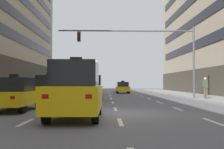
{
  "coord_description": "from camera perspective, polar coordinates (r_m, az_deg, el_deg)",
  "views": [
    {
      "loc": [
        -0.54,
        -13.14,
        1.41
      ],
      "look_at": [
        0.29,
        21.31,
        2.45
      ],
      "focal_mm": 44.8,
      "sensor_mm": 36.0,
      "label": 1
    }
  ],
  "objects": [
    {
      "name": "lane_stripe_l3_s6",
      "position": [
        25.48,
        7.54,
        -4.89
      ],
      "size": [
        0.16,
        2.0,
        0.01
      ],
      "primitive_type": "cube",
      "color": "silver",
      "rests_on": "ground"
    },
    {
      "name": "taxi_driving_2",
      "position": [
        11.15,
        -7.36,
        -3.23
      ],
      "size": [
        2.02,
        4.67,
        2.44
      ],
      "color": "black",
      "rests_on": "ground"
    },
    {
      "name": "lane_stripe_l3_s8",
      "position": [
        35.38,
        5.02,
        -4.01
      ],
      "size": [
        0.16,
        2.0,
        0.01
      ],
      "primitive_type": "cube",
      "color": "silver",
      "rests_on": "ground"
    },
    {
      "name": "lane_stripe_l1_s6",
      "position": [
        25.34,
        -7.87,
        -4.9
      ],
      "size": [
        0.16,
        2.0,
        0.01
      ],
      "primitive_type": "cube",
      "color": "silver",
      "rests_on": "ground"
    },
    {
      "name": "lane_stripe_l1_s5",
      "position": [
        20.39,
        -9.46,
        -5.67
      ],
      "size": [
        0.16,
        2.0,
        0.01
      ],
      "primitive_type": "cube",
      "color": "silver",
      "rests_on": "ground"
    },
    {
      "name": "lane_stripe_l1_s8",
      "position": [
        35.28,
        -6.03,
        -4.01
      ],
      "size": [
        0.16,
        2.0,
        0.01
      ],
      "primitive_type": "cube",
      "color": "silver",
      "rests_on": "ground"
    },
    {
      "name": "lane_stripe_l2_s8",
      "position": [
        35.17,
        -0.49,
        -4.03
      ],
      "size": [
        0.16,
        2.0,
        0.01
      ],
      "primitive_type": "cube",
      "color": "silver",
      "rests_on": "ground"
    },
    {
      "name": "lane_stripe_l1_s4",
      "position": [
        15.47,
        -12.09,
        -6.92
      ],
      "size": [
        0.16,
        2.0,
        0.01
      ],
      "primitive_type": "cube",
      "color": "silver",
      "rests_on": "ground"
    },
    {
      "name": "lane_stripe_l2_s7",
      "position": [
        30.17,
        -0.35,
        -4.41
      ],
      "size": [
        0.16,
        2.0,
        0.01
      ],
      "primitive_type": "cube",
      "color": "silver",
      "rests_on": "ground"
    },
    {
      "name": "lane_stripe_l3_s4",
      "position": [
        15.7,
        13.24,
        -6.84
      ],
      "size": [
        0.16,
        2.0,
        0.01
      ],
      "primitive_type": "cube",
      "color": "silver",
      "rests_on": "ground"
    },
    {
      "name": "lane_stripe_l2_s9",
      "position": [
        40.16,
        -0.6,
        -3.74
      ],
      "size": [
        0.16,
        2.0,
        0.01
      ],
      "primitive_type": "cube",
      "color": "silver",
      "rests_on": "ground"
    },
    {
      "name": "ground_plane",
      "position": [
        13.22,
        0.98,
        -7.87
      ],
      "size": [
        120.0,
        120.0,
        0.0
      ],
      "primitive_type": "plane",
      "color": "slate"
    },
    {
      "name": "car_driving_4",
      "position": [
        33.88,
        -3.58,
        -2.81
      ],
      "size": [
        1.8,
        4.21,
        1.57
      ],
      "color": "black",
      "rests_on": "ground"
    },
    {
      "name": "lane_stripe_l2_s3",
      "position": [
        10.25,
        1.68,
        -9.64
      ],
      "size": [
        0.16,
        2.0,
        0.01
      ],
      "primitive_type": "cube",
      "color": "silver",
      "rests_on": "ground"
    },
    {
      "name": "taxi_driving_5",
      "position": [
        22.88,
        -4.2,
        -2.73
      ],
      "size": [
        1.76,
        4.2,
        2.2
      ],
      "color": "black",
      "rests_on": "ground"
    },
    {
      "name": "lane_stripe_l2_s10",
      "position": [
        45.16,
        -0.69,
        -3.52
      ],
      "size": [
        0.16,
        2.0,
        0.01
      ],
      "primitive_type": "cube",
      "color": "silver",
      "rests_on": "ground"
    },
    {
      "name": "taxi_driving_1",
      "position": [
        22.47,
        -12.81,
        -2.75
      ],
      "size": [
        1.77,
        4.16,
        2.17
      ],
      "color": "black",
      "rests_on": "ground"
    },
    {
      "name": "lane_stripe_l3_s7",
      "position": [
        30.42,
        6.07,
        -4.38
      ],
      "size": [
        0.16,
        2.0,
        0.01
      ],
      "primitive_type": "cube",
      "color": "silver",
      "rests_on": "ground"
    },
    {
      "name": "taxi_driving_0",
      "position": [
        38.27,
        2.18,
        -2.7
      ],
      "size": [
        1.77,
        4.16,
        1.72
      ],
      "color": "black",
      "rests_on": "ground"
    },
    {
      "name": "lane_stripe_l1_s3",
      "position": [
        10.62,
        -17.17,
        -9.28
      ],
      "size": [
        0.16,
        2.0,
        0.01
      ],
      "primitive_type": "cube",
      "color": "silver",
      "rests_on": "ground"
    },
    {
      "name": "lane_stripe_l2_s6",
      "position": [
        25.18,
        -0.14,
        -4.94
      ],
      "size": [
        0.16,
        2.0,
        0.01
      ],
      "primitive_type": "cube",
      "color": "silver",
      "rests_on": "ground"
    },
    {
      "name": "lane_stripe_l3_s9",
      "position": [
        40.35,
        4.23,
        -3.73
      ],
      "size": [
        0.16,
        2.0,
        0.01
      ],
      "primitive_type": "cube",
      "color": "silver",
      "rests_on": "ground"
    },
    {
      "name": "lane_stripe_l3_s5",
      "position": [
        20.57,
        9.7,
        -5.64
      ],
      "size": [
        0.16,
        2.0,
        0.01
      ],
      "primitive_type": "cube",
      "color": "silver",
      "rests_on": "ground"
    },
    {
      "name": "lane_stripe_l1_s10",
      "position": [
        45.25,
        -5.0,
        -3.51
      ],
      "size": [
        0.16,
        2.0,
        0.01
      ],
      "primitive_type": "cube",
      "color": "silver",
      "rests_on": "ground"
    },
    {
      "name": "lane_stripe_l1_s9",
      "position": [
        40.26,
        -5.45,
        -3.73
      ],
      "size": [
        0.16,
        2.0,
        0.01
      ],
      "primitive_type": "cube",
      "color": "silver",
      "rests_on": "ground"
    },
    {
      "name": "traffic_signal_0",
      "position": [
        24.62,
        7.68,
        5.8
      ],
      "size": [
        11.87,
        0.35,
        6.22
      ],
      "color": "#4C4C51",
      "rests_on": "sidewalk_right"
    },
    {
      "name": "lane_stripe_l3_s3",
      "position": [
        10.96,
        19.92,
        -9.02
      ],
      "size": [
        0.16,
        2.0,
        0.01
      ],
      "primitive_type": "cube",
      "color": "silver",
      "rests_on": "ground"
    },
    {
      "name": "lane_stripe_l2_s5",
      "position": [
        20.19,
        0.16,
        -5.73
      ],
      "size": [
        0.16,
        2.0,
        0.01
      ],
      "primitive_type": "cube",
      "color": "silver",
      "rests_on": "ground"
    },
    {
      "name": "pedestrian_1",
      "position": [
        23.91,
        18.51,
        -2.29
      ],
      "size": [
        0.5,
        0.3,
        1.73
      ],
      "color": "brown",
      "rests_on": "sidewalk_right"
    },
    {
      "name": "lane_stripe_l2_s4",
      "position": [
        15.21,
        0.67,
        -7.05
      ],
      "size": [
        0.16,
        2.0,
        0.01
      ],
      "primitive_type": "cube",
      "color": "silver",
      "rests_on": "ground"
    },
    {
      "name": "lane_stripe_l3_s10",
      "position": [
        45.33,
        3.61,
        -3.51
      ],
      "size": [
        0.16,
        2.0,
        0.01
      ],
      "primitive_type": "cube",
      "color": "silver",
      "rests_on": "ground"
    },
    {
      "name": "taxi_driving_3",
      "position": [
        15.1,
        -19.17,
        -3.85
      ],
      "size": [
        2.01,
        4.54,
        1.87
      ],
      "color": "black",
      "rests_on": "ground"
    },
    {
      "name": "lane_stripe_l1_s7",
      "position": [
        30.3,
        -6.8,
        -4.39
      ],
      "size": [
        0.16,
        2.0,
        0.01
      ],
      "primitive_type": "cube",
      "color": "silver",
      "rests_on": "ground"
    }
  ]
}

